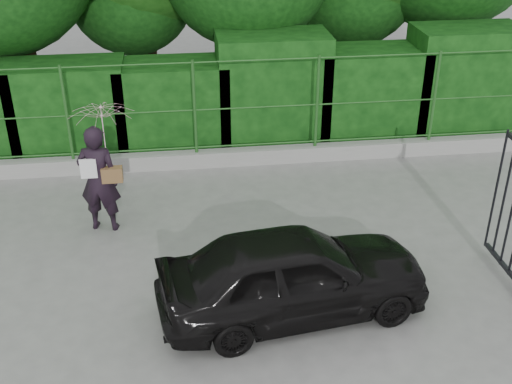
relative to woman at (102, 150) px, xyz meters
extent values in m
plane|color=gray|center=(1.09, -2.46, -1.36)|extent=(80.00, 80.00, 0.00)
cube|color=#9E9E99|center=(1.09, 2.04, -1.21)|extent=(14.00, 0.25, 0.30)
cylinder|color=#255A20|center=(-0.81, 2.04, -0.16)|extent=(0.06, 0.06, 1.80)
cylinder|color=#255A20|center=(1.49, 2.04, -0.16)|extent=(0.06, 0.06, 1.80)
cylinder|color=#255A20|center=(3.79, 2.04, -0.16)|extent=(0.06, 0.06, 1.80)
cylinder|color=#255A20|center=(6.09, 2.04, -0.16)|extent=(0.06, 0.06, 1.80)
cylinder|color=#255A20|center=(1.09, 2.04, -0.96)|extent=(13.60, 0.03, 0.03)
cylinder|color=#255A20|center=(1.09, 2.04, -0.21)|extent=(13.60, 0.03, 0.03)
cylinder|color=#255A20|center=(1.09, 2.04, 0.69)|extent=(13.60, 0.03, 0.03)
cube|color=black|center=(-0.91, 3.04, -0.45)|extent=(2.20, 1.20, 1.83)
cube|color=black|center=(1.09, 3.04, -0.48)|extent=(2.20, 1.20, 1.76)
cube|color=black|center=(3.09, 3.04, -0.23)|extent=(2.20, 1.20, 2.26)
cube|color=black|center=(5.09, 3.04, -0.42)|extent=(2.20, 1.20, 1.89)
cube|color=black|center=(7.09, 3.04, -0.23)|extent=(2.20, 1.20, 2.26)
cylinder|color=black|center=(-1.91, 4.74, 0.89)|extent=(0.36, 0.36, 4.50)
cylinder|color=black|center=(0.59, 6.04, 0.26)|extent=(0.36, 0.36, 3.25)
cylinder|color=black|center=(3.09, 5.04, 0.76)|extent=(0.36, 0.36, 4.25)
cylinder|color=black|center=(5.59, 5.74, 0.39)|extent=(0.36, 0.36, 3.50)
cylinder|color=black|center=(5.69, -1.96, -0.31)|extent=(0.04, 0.04, 1.90)
cylinder|color=black|center=(5.69, -1.71, -0.31)|extent=(0.04, 0.04, 1.90)
cylinder|color=black|center=(5.69, -1.46, -0.31)|extent=(0.04, 0.04, 1.90)
imported|color=black|center=(-0.10, -0.03, -0.48)|extent=(0.72, 0.54, 1.77)
imported|color=#FDC8D8|center=(0.05, 0.02, 0.28)|extent=(0.96, 0.98, 0.88)
cube|color=brown|center=(0.12, -0.11, -0.38)|extent=(0.32, 0.15, 0.24)
cube|color=white|center=(-0.22, -0.15, -0.24)|extent=(0.25, 0.02, 0.32)
imported|color=black|center=(2.54, -2.49, -0.77)|extent=(3.67, 1.89, 1.20)
camera|label=1|loc=(1.21, -9.13, 4.08)|focal=45.00mm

